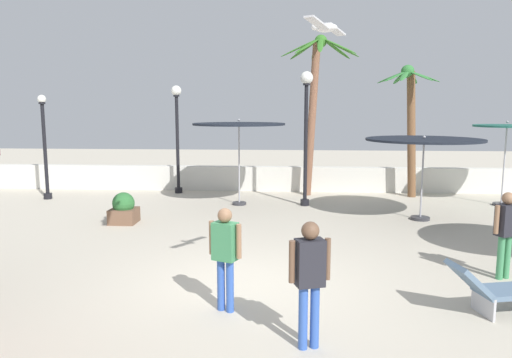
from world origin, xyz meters
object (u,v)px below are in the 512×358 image
guest_1 (310,272)px  seagull_2 (325,27)px  lamp_post_1 (306,120)px  lounge_chair_0 (508,289)px  guest_0 (506,227)px  planter (124,209)px  patio_umbrella_2 (507,133)px  patio_umbrella_1 (424,143)px  palm_tree_0 (315,94)px  lamp_post_2 (45,145)px  patio_umbrella_3 (239,127)px  lamp_post_0 (177,127)px  palm_tree_1 (410,114)px  guest_2 (225,250)px

guest_1 → seagull_2: size_ratio=1.53×
lamp_post_1 → seagull_2: size_ratio=3.85×
seagull_2 → lounge_chair_0: bearing=7.6°
guest_0 → seagull_2: 5.13m
planter → patio_umbrella_2: bearing=15.4°
patio_umbrella_2 → patio_umbrella_1: bearing=-145.1°
patio_umbrella_1 → planter: 8.46m
palm_tree_0 → lamp_post_2: 9.50m
patio_umbrella_3 → lamp_post_0: bearing=140.6°
planter → lamp_post_1: bearing=28.6°
patio_umbrella_2 → palm_tree_1: palm_tree_1 is taller
lounge_chair_0 → palm_tree_0: bearing=103.7°
palm_tree_0 → seagull_2: bearing=-92.5°
patio_umbrella_2 → guest_2: patio_umbrella_2 is taller
patio_umbrella_1 → planter: size_ratio=3.73×
patio_umbrella_1 → palm_tree_0: (-2.81, 3.73, 1.46)m
lamp_post_1 → lounge_chair_0: bearing=-70.8°
palm_tree_1 → lamp_post_1: size_ratio=1.08×
palm_tree_0 → lounge_chair_0: size_ratio=2.88×
lamp_post_1 → planter: size_ratio=5.01×
patio_umbrella_3 → patio_umbrella_2: bearing=2.8°
guest_0 → planter: (-8.43, 3.79, -0.59)m
lamp_post_0 → guest_1: 12.26m
palm_tree_1 → lounge_chair_0: 10.23m
lamp_post_0 → lounge_chair_0: bearing=-53.8°
lounge_chair_0 → guest_1: (-3.08, -1.29, 0.64)m
lamp_post_2 → patio_umbrella_3: bearing=-4.8°
patio_umbrella_3 → guest_0: patio_umbrella_3 is taller
palm_tree_1 → lamp_post_0: (-8.26, 0.22, -0.49)m
lamp_post_1 → guest_0: size_ratio=2.63×
patio_umbrella_1 → patio_umbrella_2: 3.86m
lamp_post_0 → lamp_post_2: bearing=-161.0°
patio_umbrella_3 → palm_tree_1: bearing=17.3°
guest_2 → planter: 6.59m
patio_umbrella_3 → palm_tree_0: palm_tree_0 is taller
patio_umbrella_3 → lounge_chair_0: size_ratio=1.50×
lounge_chair_0 → planter: (-7.83, 5.34, -0.01)m
guest_1 → guest_0: bearing=37.6°
patio_umbrella_1 → lamp_post_2: (-12.05, 2.36, -0.30)m
patio_umbrella_1 → seagull_2: size_ratio=2.86×
palm_tree_0 → guest_2: size_ratio=3.47×
seagull_2 → guest_2: bearing=172.6°
guest_0 → seagull_2: size_ratio=1.46×
palm_tree_0 → lounge_chair_0: (2.43, -10.01, -3.24)m
palm_tree_1 → lamp_post_2: size_ratio=1.29×
lamp_post_2 → planter: bearing=-40.7°
patio_umbrella_2 → palm_tree_0: size_ratio=0.48×
patio_umbrella_2 → lamp_post_1: size_ratio=0.64×
lamp_post_1 → lounge_chair_0: lamp_post_1 is taller
guest_1 → patio_umbrella_1: bearing=65.4°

